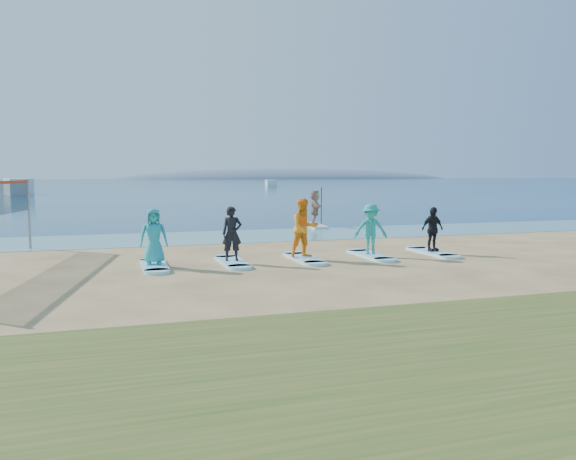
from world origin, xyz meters
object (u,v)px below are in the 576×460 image
object	(u,v)px
student_3	(371,229)
student_4	(432,229)
student_1	(232,234)
surfboard_1	(232,262)
paddleboarder	(315,207)
boat_offshore_b	(271,186)
surfboard_2	(304,258)
boat_offshore_a	(18,195)
surfboard_0	(154,266)
surfboard_3	(370,255)
student_0	(154,236)
student_2	(304,228)
surfboard_4	(432,252)
paddleboard	(315,225)

from	to	relation	value
student_3	student_4	world-z (taller)	student_3
student_1	surfboard_1	bearing A→B (deg)	0.00
paddleboarder	boat_offshore_b	xyz separation A→B (m)	(23.68, 91.99, -0.99)
surfboard_2	student_4	world-z (taller)	student_4
boat_offshore_a	surfboard_1	size ratio (longest dim) A/B	4.03
paddleboarder	student_4	distance (m)	10.51
boat_offshore_a	surfboard_0	size ratio (longest dim) A/B	4.03
boat_offshore_b	surfboard_3	world-z (taller)	boat_offshore_b
student_0	surfboard_2	xyz separation A→B (m)	(4.59, 0.00, -0.85)
student_2	surfboard_1	bearing A→B (deg)	174.64
boat_offshore_b	student_0	world-z (taller)	student_0
student_3	surfboard_2	bearing A→B (deg)	-155.29
surfboard_1	surfboard_0	bearing A→B (deg)	180.00
boat_offshore_b	surfboard_0	xyz separation A→B (m)	(-32.52, -102.49, 0.04)
student_3	surfboard_4	distance (m)	2.45
surfboard_1	student_2	size ratio (longest dim) A/B	1.20
surfboard_2	student_2	xyz separation A→B (m)	(0.00, 0.00, 0.96)
surfboard_0	student_1	xyz separation A→B (m)	(2.29, 0.00, 0.86)
student_3	surfboard_3	bearing A→B (deg)	0.00
paddleboard	boat_offshore_b	size ratio (longest dim) A/B	0.46
student_0	student_3	bearing A→B (deg)	1.53
surfboard_2	boat_offshore_a	bearing A→B (deg)	105.00
paddleboarder	student_1	distance (m)	12.37
surfboard_1	surfboard_3	size ratio (longest dim) A/B	1.00
student_3	student_4	size ratio (longest dim) A/B	1.09
surfboard_4	boat_offshore_a	bearing A→B (deg)	108.75
student_0	surfboard_3	world-z (taller)	student_0
boat_offshore_a	surfboard_0	bearing A→B (deg)	-92.90
surfboard_2	surfboard_1	bearing A→B (deg)	180.00
boat_offshore_b	surfboard_2	xyz separation A→B (m)	(-27.93, -102.49, 0.04)
surfboard_0	student_4	bearing A→B (deg)	0.00
paddleboarder	student_0	xyz separation A→B (m)	(-8.84, -10.50, -0.10)
student_3	boat_offshore_b	bearing A→B (deg)	100.66
boat_offshore_b	student_3	bearing A→B (deg)	-93.56
surfboard_0	student_2	world-z (taller)	student_2
surfboard_0	student_0	bearing A→B (deg)	0.00
paddleboard	boat_offshore_a	size ratio (longest dim) A/B	0.34
student_2	surfboard_3	distance (m)	2.49
paddleboard	surfboard_0	xyz separation A→B (m)	(-8.84, -10.50, -0.01)
surfboard_0	student_3	xyz separation A→B (m)	(6.88, 0.00, 0.86)
boat_offshore_b	student_0	bearing A→B (deg)	-97.12
student_2	boat_offshore_b	bearing A→B (deg)	69.40
surfboard_3	surfboard_4	xyz separation A→B (m)	(2.29, 0.00, 0.00)
paddleboarder	surfboard_3	world-z (taller)	paddleboarder
surfboard_3	student_3	bearing A→B (deg)	0.00
student_2	student_3	bearing A→B (deg)	-5.36
surfboard_0	surfboard_2	world-z (taller)	same
paddleboard	boat_offshore_a	distance (m)	57.95
student_0	surfboard_3	xyz separation A→B (m)	(6.88, 0.00, -0.85)
surfboard_0	student_0	world-z (taller)	student_0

